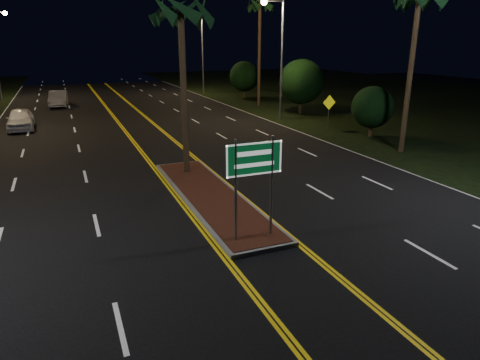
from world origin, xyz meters
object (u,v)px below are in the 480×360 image
car_far (58,97)px  warning_sign (329,107)px  palm_median (180,10)px  median_island (211,196)px  palm_right_far (260,6)px  streetlight_right_mid (278,46)px  shrub_near (372,107)px  highway_sign (254,168)px  streetlight_right_far (199,44)px  shrub_mid (301,82)px  shrub_far (244,76)px  car_near (20,118)px

car_far → warning_sign: (17.73, -19.63, 0.71)m
palm_median → car_far: bearing=101.6°
median_island → palm_right_far: bearing=60.9°
streetlight_right_mid → shrub_near: bearing=-70.2°
highway_sign → streetlight_right_far: bearing=74.9°
shrub_mid → shrub_far: 12.01m
streetlight_right_mid → shrub_mid: bearing=30.6°
car_far → warning_sign: bearing=-44.0°
car_near → car_far: (2.60, 11.27, 0.00)m
streetlight_right_far → palm_right_far: (2.19, -12.00, 3.49)m
streetlight_right_far → palm_right_far: bearing=-79.7°
shrub_far → car_far: size_ratio=0.77×
median_island → shrub_near: bearing=27.4°
streetlight_right_far → warning_sign: size_ratio=3.72×
shrub_far → car_far: 19.26m
shrub_far → streetlight_right_mid: bearing=-102.8°
streetlight_right_mid → shrub_near: (2.89, -8.00, -3.71)m
shrub_far → palm_median: bearing=-118.4°
palm_right_far → car_near: size_ratio=2.01×
palm_right_far → shrub_mid: palm_right_far is taller
streetlight_right_far → palm_median: size_ratio=1.08×
streetlight_right_far → shrub_far: 7.56m
streetlight_right_far → car_near: 25.27m
median_island → highway_sign: size_ratio=3.20×
shrub_far → shrub_near: bearing=-90.8°
highway_sign → car_near: size_ratio=0.62×
shrub_near → shrub_far: 22.01m
median_island → warning_sign: size_ratio=4.24×
streetlight_right_mid → palm_median: size_ratio=1.08×
warning_sign → palm_median: bearing=-152.1°
palm_right_far → car_near: palm_right_far is taller
highway_sign → shrub_near: bearing=39.7°
highway_sign → warning_sign: size_ratio=1.32×
palm_right_far → highway_sign: bearing=-115.2°
streetlight_right_mid → car_far: (-16.00, 14.85, -4.80)m
warning_sign → shrub_far: bearing=84.9°
highway_sign → palm_median: palm_median is taller
streetlight_right_mid → shrub_near: size_ratio=2.73×
streetlight_right_far → car_far: bearing=-162.2°
median_island → shrub_near: size_ratio=3.11×
car_near → warning_sign: bearing=-23.0°
streetlight_right_mid → palm_right_far: 9.00m
palm_right_far → warning_sign: 14.86m
shrub_near → car_near: bearing=151.7°
palm_right_far → shrub_mid: (1.20, -6.00, -6.42)m
highway_sign → shrub_mid: (14.00, 21.20, 0.32)m
palm_median → shrub_far: palm_median is taller
car_far → highway_sign: bearing=-77.1°
highway_sign → palm_median: size_ratio=0.39×
car_near → median_island: bearing=-67.4°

